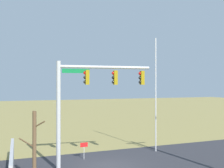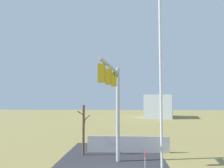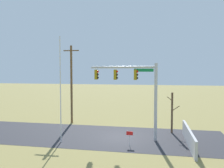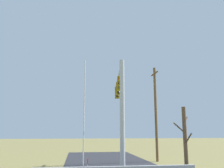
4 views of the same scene
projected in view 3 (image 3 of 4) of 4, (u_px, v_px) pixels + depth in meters
name	position (u px, v px, depth m)	size (l,w,h in m)	color
ground_plane	(120.00, 137.00, 21.78)	(160.00, 160.00, 0.00)	olive
road_surface	(80.00, 135.00, 22.50)	(28.00, 8.00, 0.01)	#2D2D33
sidewalk_corner	(167.00, 141.00, 20.56)	(6.00, 6.00, 0.01)	#B7B5AD
retaining_fence	(189.00, 137.00, 19.40)	(0.20, 7.12, 1.40)	#A8A8AD
signal_mast	(136.00, 86.00, 20.96)	(6.32, 0.98, 7.02)	#B2B5BA
flagpole	(60.00, 90.00, 20.05)	(0.10, 0.10, 9.36)	silver
utility_pole	(71.00, 83.00, 27.42)	(1.90, 0.26, 9.33)	brown
bare_tree	(172.00, 112.00, 23.18)	(1.27, 1.02, 4.13)	brown
open_sign	(130.00, 135.00, 19.29)	(0.56, 0.04, 1.22)	silver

